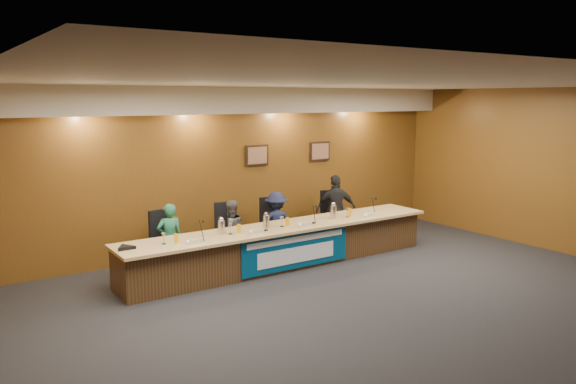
% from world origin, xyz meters
% --- Properties ---
extents(floor, '(10.00, 10.00, 0.00)m').
position_xyz_m(floor, '(0.00, 0.00, 0.00)').
color(floor, black).
rests_on(floor, ground).
extents(ceiling, '(10.00, 8.00, 0.04)m').
position_xyz_m(ceiling, '(0.00, 0.00, 3.20)').
color(ceiling, silver).
rests_on(ceiling, wall_back).
extents(wall_back, '(10.00, 0.04, 3.20)m').
position_xyz_m(wall_back, '(0.00, 4.00, 1.60)').
color(wall_back, '#5B3914').
rests_on(wall_back, floor).
extents(wall_right, '(0.04, 8.00, 3.20)m').
position_xyz_m(wall_right, '(5.00, 0.00, 1.60)').
color(wall_right, '#5B3914').
rests_on(wall_right, floor).
extents(soffit, '(10.00, 0.50, 0.50)m').
position_xyz_m(soffit, '(0.00, 3.75, 2.95)').
color(soffit, beige).
rests_on(soffit, wall_back).
extents(dais_body, '(6.00, 0.80, 0.70)m').
position_xyz_m(dais_body, '(0.00, 2.40, 0.35)').
color(dais_body, '#422B16').
rests_on(dais_body, floor).
extents(dais_top, '(6.10, 0.95, 0.05)m').
position_xyz_m(dais_top, '(0.00, 2.35, 0.72)').
color(dais_top, tan).
rests_on(dais_top, dais_body).
extents(banner, '(2.20, 0.02, 0.65)m').
position_xyz_m(banner, '(0.00, 1.99, 0.38)').
color(banner, navy).
rests_on(banner, dais_body).
extents(banner_text_upper, '(2.00, 0.01, 0.10)m').
position_xyz_m(banner_text_upper, '(0.00, 1.97, 0.58)').
color(banner_text_upper, silver).
rests_on(banner_text_upper, banner).
extents(banner_text_lower, '(1.60, 0.01, 0.28)m').
position_xyz_m(banner_text_lower, '(0.00, 1.97, 0.30)').
color(banner_text_lower, silver).
rests_on(banner_text_lower, banner).
extents(wall_photo_left, '(0.52, 0.04, 0.42)m').
position_xyz_m(wall_photo_left, '(0.40, 3.97, 1.85)').
color(wall_photo_left, black).
rests_on(wall_photo_left, wall_back).
extents(wall_photo_right, '(0.52, 0.04, 0.42)m').
position_xyz_m(wall_photo_right, '(2.00, 3.97, 1.85)').
color(wall_photo_right, black).
rests_on(wall_photo_right, wall_back).
extents(panelist_a, '(0.48, 0.34, 1.23)m').
position_xyz_m(panelist_a, '(-1.86, 3.12, 0.61)').
color(panelist_a, '#1D6346').
rests_on(panelist_a, floor).
extents(panelist_b, '(0.57, 0.45, 1.16)m').
position_xyz_m(panelist_b, '(-0.68, 3.12, 0.58)').
color(panelist_b, '#4E4D53').
rests_on(panelist_b, floor).
extents(panelist_c, '(0.87, 0.61, 1.22)m').
position_xyz_m(panelist_c, '(0.31, 3.12, 0.61)').
color(panelist_c, '#141937').
rests_on(panelist_c, floor).
extents(panelist_d, '(0.91, 0.66, 1.44)m').
position_xyz_m(panelist_d, '(1.79, 3.12, 0.72)').
color(panelist_d, black).
rests_on(panelist_d, floor).
extents(office_chair_a, '(0.57, 0.57, 0.08)m').
position_xyz_m(office_chair_a, '(-1.86, 3.22, 0.48)').
color(office_chair_a, black).
rests_on(office_chair_a, floor).
extents(office_chair_b, '(0.60, 0.60, 0.08)m').
position_xyz_m(office_chair_b, '(-0.68, 3.22, 0.48)').
color(office_chair_b, black).
rests_on(office_chair_b, floor).
extents(office_chair_c, '(0.59, 0.59, 0.08)m').
position_xyz_m(office_chair_c, '(0.31, 3.22, 0.48)').
color(office_chair_c, black).
rests_on(office_chair_c, floor).
extents(office_chair_d, '(0.62, 0.62, 0.08)m').
position_xyz_m(office_chair_d, '(1.79, 3.22, 0.48)').
color(office_chair_d, black).
rests_on(office_chair_d, floor).
extents(nameplate_a, '(0.24, 0.08, 0.10)m').
position_xyz_m(nameplate_a, '(-1.85, 2.08, 0.80)').
color(nameplate_a, white).
rests_on(nameplate_a, dais_top).
extents(microphone_a, '(0.07, 0.07, 0.02)m').
position_xyz_m(microphone_a, '(-1.70, 2.22, 0.76)').
color(microphone_a, black).
rests_on(microphone_a, dais_top).
extents(juice_glass_a, '(0.06, 0.06, 0.15)m').
position_xyz_m(juice_glass_a, '(-2.09, 2.27, 0.82)').
color(juice_glass_a, '#EDA000').
rests_on(juice_glass_a, dais_top).
extents(water_glass_a, '(0.08, 0.08, 0.18)m').
position_xyz_m(water_glass_a, '(-2.28, 2.33, 0.84)').
color(water_glass_a, silver).
rests_on(water_glass_a, dais_top).
extents(nameplate_b, '(0.24, 0.08, 0.10)m').
position_xyz_m(nameplate_b, '(-0.69, 2.14, 0.80)').
color(nameplate_b, white).
rests_on(nameplate_b, dais_top).
extents(microphone_b, '(0.07, 0.07, 0.02)m').
position_xyz_m(microphone_b, '(-0.50, 2.21, 0.76)').
color(microphone_b, black).
rests_on(microphone_b, dais_top).
extents(juice_glass_b, '(0.06, 0.06, 0.15)m').
position_xyz_m(juice_glass_b, '(-0.95, 2.32, 0.82)').
color(juice_glass_b, '#EDA000').
rests_on(juice_glass_b, dais_top).
extents(water_glass_b, '(0.08, 0.08, 0.18)m').
position_xyz_m(water_glass_b, '(-1.11, 2.32, 0.84)').
color(water_glass_b, silver).
rests_on(water_glass_b, dais_top).
extents(nameplate_c, '(0.24, 0.08, 0.10)m').
position_xyz_m(nameplate_c, '(0.30, 2.11, 0.80)').
color(nameplate_c, white).
rests_on(nameplate_c, dais_top).
extents(microphone_c, '(0.07, 0.07, 0.02)m').
position_xyz_m(microphone_c, '(0.53, 2.22, 0.76)').
color(microphone_c, black).
rests_on(microphone_c, dais_top).
extents(juice_glass_c, '(0.06, 0.06, 0.15)m').
position_xyz_m(juice_glass_c, '(0.03, 2.31, 0.82)').
color(juice_glass_c, '#EDA000').
rests_on(juice_glass_c, dais_top).
extents(water_glass_c, '(0.08, 0.08, 0.18)m').
position_xyz_m(water_glass_c, '(-0.09, 2.30, 0.84)').
color(water_glass_c, silver).
rests_on(water_glass_c, dais_top).
extents(nameplate_d, '(0.24, 0.08, 0.10)m').
position_xyz_m(nameplate_d, '(1.80, 2.07, 0.80)').
color(nameplate_d, white).
rests_on(nameplate_d, dais_top).
extents(microphone_d, '(0.07, 0.07, 0.02)m').
position_xyz_m(microphone_d, '(1.95, 2.21, 0.76)').
color(microphone_d, black).
rests_on(microphone_d, dais_top).
extents(juice_glass_d, '(0.06, 0.06, 0.15)m').
position_xyz_m(juice_glass_d, '(1.50, 2.33, 0.82)').
color(juice_glass_d, '#EDA000').
rests_on(juice_glass_d, dais_top).
extents(water_glass_d, '(0.08, 0.08, 0.18)m').
position_xyz_m(water_glass_d, '(1.38, 2.27, 0.84)').
color(water_glass_d, silver).
rests_on(water_glass_d, dais_top).
extents(carafe_left, '(0.11, 0.11, 0.24)m').
position_xyz_m(carafe_left, '(-1.24, 2.40, 0.87)').
color(carafe_left, silver).
rests_on(carafe_left, dais_top).
extents(carafe_mid, '(0.11, 0.11, 0.22)m').
position_xyz_m(carafe_mid, '(-0.37, 2.39, 0.86)').
color(carafe_mid, silver).
rests_on(carafe_mid, dais_top).
extents(carafe_right, '(0.12, 0.12, 0.25)m').
position_xyz_m(carafe_right, '(1.09, 2.34, 0.88)').
color(carafe_right, silver).
rests_on(carafe_right, dais_top).
extents(speakerphone, '(0.32, 0.32, 0.05)m').
position_xyz_m(speakerphone, '(-2.87, 2.37, 0.78)').
color(speakerphone, black).
rests_on(speakerphone, dais_top).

